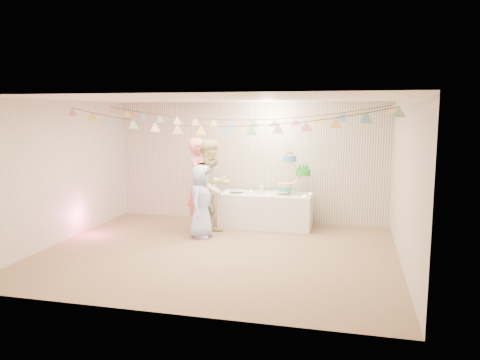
% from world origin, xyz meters
% --- Properties ---
extents(floor, '(6.00, 6.00, 0.00)m').
position_xyz_m(floor, '(0.00, 0.00, 0.00)').
color(floor, brown).
rests_on(floor, ground).
extents(ceiling, '(6.00, 6.00, 0.00)m').
position_xyz_m(ceiling, '(0.00, 0.00, 2.60)').
color(ceiling, white).
rests_on(ceiling, ground).
extents(back_wall, '(6.00, 6.00, 0.00)m').
position_xyz_m(back_wall, '(0.00, 2.50, 1.30)').
color(back_wall, silver).
rests_on(back_wall, ground).
extents(front_wall, '(6.00, 6.00, 0.00)m').
position_xyz_m(front_wall, '(0.00, -2.50, 1.30)').
color(front_wall, silver).
rests_on(front_wall, ground).
extents(left_wall, '(5.00, 5.00, 0.00)m').
position_xyz_m(left_wall, '(-3.00, 0.00, 1.30)').
color(left_wall, silver).
rests_on(left_wall, ground).
extents(right_wall, '(5.00, 5.00, 0.00)m').
position_xyz_m(right_wall, '(3.00, 0.00, 1.30)').
color(right_wall, silver).
rests_on(right_wall, ground).
extents(table, '(1.89, 0.76, 0.71)m').
position_xyz_m(table, '(0.47, 1.96, 0.36)').
color(table, silver).
rests_on(table, floor).
extents(cake_stand, '(0.74, 0.44, 0.83)m').
position_xyz_m(cake_stand, '(1.02, 2.01, 1.16)').
color(cake_stand, silver).
rests_on(cake_stand, table).
extents(cake_bottom, '(0.31, 0.31, 0.15)m').
position_xyz_m(cake_bottom, '(0.87, 1.95, 0.84)').
color(cake_bottom, '#26B4B0').
rests_on(cake_bottom, cake_stand).
extents(cake_middle, '(0.27, 0.27, 0.22)m').
position_xyz_m(cake_middle, '(1.20, 2.10, 1.11)').
color(cake_middle, green).
rests_on(cake_middle, cake_stand).
extents(cake_top_tier, '(0.25, 0.25, 0.19)m').
position_xyz_m(cake_top_tier, '(0.96, 1.98, 1.38)').
color(cake_top_tier, '#4188CF').
rests_on(cake_top_tier, cake_stand).
extents(platter, '(0.31, 0.31, 0.02)m').
position_xyz_m(platter, '(-0.13, 1.91, 0.76)').
color(platter, white).
rests_on(platter, table).
extents(posy, '(0.15, 0.15, 0.17)m').
position_xyz_m(posy, '(0.37, 2.01, 0.83)').
color(posy, white).
rests_on(posy, table).
extents(person_adult_a, '(0.48, 0.70, 1.87)m').
position_xyz_m(person_adult_a, '(-0.79, 1.43, 0.94)').
color(person_adult_a, '#E07578').
rests_on(person_adult_a, floor).
extents(person_adult_b, '(1.05, 1.13, 1.86)m').
position_xyz_m(person_adult_b, '(-0.46, 1.20, 0.93)').
color(person_adult_b, '#C5B979').
rests_on(person_adult_b, floor).
extents(person_child, '(0.50, 0.72, 1.40)m').
position_xyz_m(person_child, '(-0.58, 0.89, 0.70)').
color(person_child, '#A1B3E5').
rests_on(person_child, floor).
extents(bunting_back, '(5.60, 1.10, 0.40)m').
position_xyz_m(bunting_back, '(0.00, 1.10, 2.35)').
color(bunting_back, pink).
rests_on(bunting_back, ceiling).
extents(bunting_front, '(5.60, 0.90, 0.36)m').
position_xyz_m(bunting_front, '(0.00, -0.20, 2.32)').
color(bunting_front, '#72A5E5').
rests_on(bunting_front, ceiling).
extents(tealight_0, '(0.04, 0.04, 0.03)m').
position_xyz_m(tealight_0, '(-0.33, 1.81, 0.73)').
color(tealight_0, '#FFD88C').
rests_on(tealight_0, table).
extents(tealight_1, '(0.04, 0.04, 0.03)m').
position_xyz_m(tealight_1, '(0.12, 2.14, 0.73)').
color(tealight_1, '#FFD88C').
rests_on(tealight_1, table).
extents(tealight_2, '(0.04, 0.04, 0.03)m').
position_xyz_m(tealight_2, '(0.57, 1.74, 0.73)').
color(tealight_2, '#FFD88C').
rests_on(tealight_2, table).
extents(tealight_3, '(0.04, 0.04, 0.03)m').
position_xyz_m(tealight_3, '(0.82, 2.18, 0.73)').
color(tealight_3, '#FFD88C').
rests_on(tealight_3, table).
extents(tealight_4, '(0.04, 0.04, 0.03)m').
position_xyz_m(tealight_4, '(1.29, 1.78, 0.73)').
color(tealight_4, '#FFD88C').
rests_on(tealight_4, table).
extents(tealight_5, '(0.04, 0.04, 0.03)m').
position_xyz_m(tealight_5, '(1.37, 2.11, 0.73)').
color(tealight_5, '#FFD88C').
rests_on(tealight_5, table).
extents(tealight_6, '(0.04, 0.04, 0.03)m').
position_xyz_m(tealight_6, '(-0.32, 2.08, 0.73)').
color(tealight_6, '#FFD88C').
rests_on(tealight_6, table).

